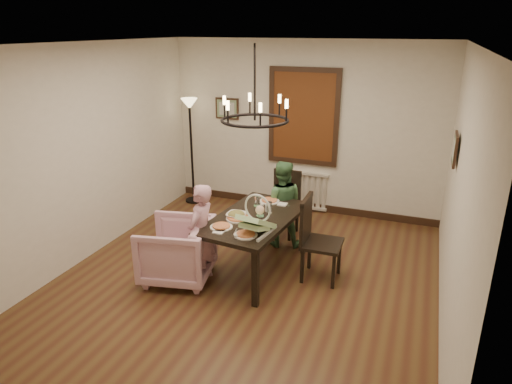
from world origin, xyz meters
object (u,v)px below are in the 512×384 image
Objects in this scene: seated_man at (281,211)px; floor_lamp at (192,153)px; baby_bouncer at (256,220)px; drinking_glass at (261,212)px; elderly_woman at (201,242)px; chair_right at (322,239)px; armchair at (177,250)px; chair_far at (283,204)px; dining_table at (255,223)px.

seated_man is 0.57× the size of floor_lamp.
drinking_glass is (-0.11, 0.44, -0.08)m from baby_bouncer.
elderly_woman is at bearing -168.35° from baby_bouncer.
seated_man is at bearing 45.10° from chair_right.
elderly_woman is at bearing 90.52° from armchair.
drinking_glass is (0.59, 0.48, 0.30)m from elderly_woman.
chair_right is at bearing 120.85° from seated_man.
baby_bouncer reaches higher than seated_man.
chair_far is 0.91× the size of chair_right.
chair_right reaches higher than dining_table.
dining_table is 11.02× the size of drinking_glass.
drinking_glass is at bearing 73.94° from seated_man.
baby_bouncer is at bearing -48.27° from floor_lamp.
elderly_woman is (0.31, 0.07, 0.14)m from armchair.
floor_lamp is at bearing 55.52° from chair_right.
dining_table is at bearing -88.09° from chair_far.
chair_far is 1.70m from elderly_woman.
baby_bouncer is 0.27× the size of floor_lamp.
dining_table is 0.71m from elderly_woman.
armchair is at bearing 40.89° from seated_man.
seated_man is 2.30m from floor_lamp.
drinking_glass is (0.07, -1.15, 0.33)m from chair_far.
floor_lamp reaches higher than dining_table.
dining_table is at bearing 68.65° from seated_man.
chair_right is 0.59× the size of floor_lamp.
drinking_glass is (0.08, 0.00, 0.16)m from dining_table.
armchair is 1.64m from seated_man.
floor_lamp is (-1.99, 1.09, 0.38)m from seated_man.
armchair is at bearing -148.80° from drinking_glass.
dining_table is at bearing -44.99° from floor_lamp.
armchair is 5.51× the size of drinking_glass.
elderly_woman reaches higher than chair_far.
chair_right is at bearing 6.45° from drinking_glass.
chair_far is at bearing 93.63° from drinking_glass.
floor_lamp is (-1.08, 2.45, 0.52)m from armchair.
dining_table is at bearing -176.60° from drinking_glass.
chair_far is 1.16× the size of armchair.
chair_far is 1.20m from drinking_glass.
dining_table is at bearing 134.37° from elderly_woman.
floor_lamp reaches higher than chair_far.
baby_bouncer is 0.46m from drinking_glass.
dining_table is at bearing 121.75° from baby_bouncer.
drinking_glass is (-0.77, -0.09, 0.28)m from chair_right.
elderly_woman is at bearing -130.94° from dining_table.
dining_table is 0.93× the size of floor_lamp.
seated_man is at bearing -28.61° from floor_lamp.
elderly_woman is 1.42m from seated_man.
chair_far is 6.40× the size of drinking_glass.
elderly_woman is 6.84× the size of drinking_glass.
seated_man is (0.60, 1.29, -0.00)m from elderly_woman.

